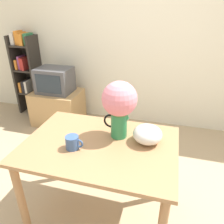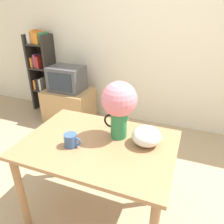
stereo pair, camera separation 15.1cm
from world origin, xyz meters
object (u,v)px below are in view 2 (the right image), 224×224
at_px(coffee_mug, 71,140).
at_px(white_bowl, 146,136).
at_px(flower_vase, 119,104).
at_px(tv_set, 67,79).

height_order(coffee_mug, white_bowl, white_bowl).
bearing_deg(white_bowl, coffee_mug, -156.21).
bearing_deg(flower_vase, coffee_mug, -138.42).
xyz_separation_m(coffee_mug, white_bowl, (0.52, 0.23, 0.02)).
relative_size(flower_vase, white_bowl, 2.06).
height_order(flower_vase, coffee_mug, flower_vase).
distance_m(flower_vase, tv_set, 1.93).
distance_m(flower_vase, coffee_mug, 0.45).
relative_size(coffee_mug, white_bowl, 0.61).
bearing_deg(tv_set, flower_vase, -45.40).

